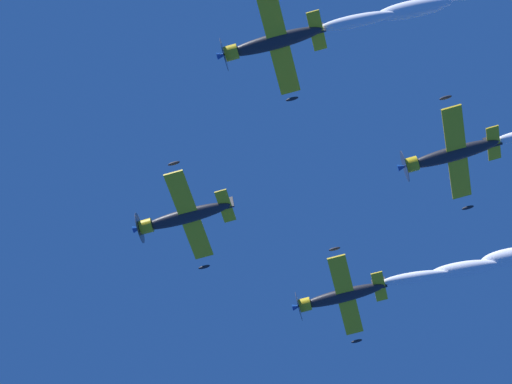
% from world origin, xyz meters
% --- Properties ---
extents(airplane_lead, '(8.34, 8.27, 3.63)m').
position_xyz_m(airplane_lead, '(-2.95, 3.37, 72.87)').
color(airplane_lead, '#232328').
extents(airplane_left_wingman, '(8.33, 8.27, 3.54)m').
position_xyz_m(airplane_left_wingman, '(-4.08, -13.43, 74.79)').
color(airplane_left_wingman, '#232328').
extents(airplane_right_wingman, '(8.32, 8.27, 3.47)m').
position_xyz_m(airplane_right_wingman, '(13.79, 4.43, 74.23)').
color(airplane_right_wingman, '#232328').
extents(airplane_slot_tail, '(8.34, 8.27, 3.70)m').
position_xyz_m(airplane_slot_tail, '(13.51, -12.88, 73.31)').
color(airplane_slot_tail, '#232328').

